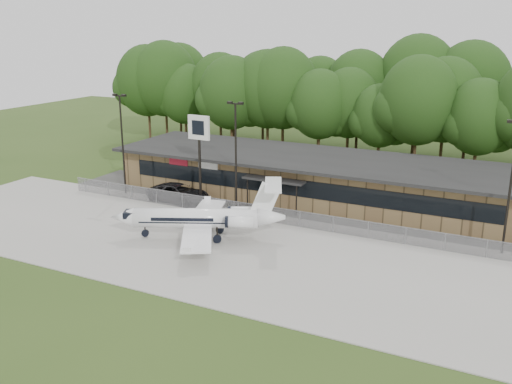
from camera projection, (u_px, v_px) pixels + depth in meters
The scene contains 12 objects.
ground at pixel (183, 294), 36.97m from camera, with size 160.00×160.00×0.00m, color #314A1A.
apron at pixel (241, 251), 43.82m from camera, with size 64.00×18.00×0.08m, color #9E9B93.
parking_lot at pixel (298, 210), 53.69m from camera, with size 50.00×9.00×0.06m, color #383835.
terminal at pixel (316, 177), 56.89m from camera, with size 41.00×11.65×4.30m.
fence at pixel (279, 216), 49.62m from camera, with size 46.00×0.04×1.52m.
treeline at pixel (369, 102), 70.88m from camera, with size 72.00×12.00×15.00m, color #173A12, non-canonical shape.
light_pole_left at pixel (122, 137), 57.17m from camera, with size 1.55×0.30×10.23m.
light_pole_mid at pixel (236, 149), 51.59m from camera, with size 1.55×0.30×10.23m.
light_pole_right at pixel (511, 178), 41.70m from camera, with size 1.55×0.30×10.23m.
business_jet at pixel (202, 219), 45.98m from camera, with size 13.91×12.40×4.81m.
suv at pixel (179, 193), 55.92m from camera, with size 2.93×6.36×1.77m, color #2A2A2C.
pole_sign at pixel (199, 137), 53.40m from camera, with size 2.29×0.37×8.70m.
Camera 1 is at (19.30, -27.92, 16.77)m, focal length 40.00 mm.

